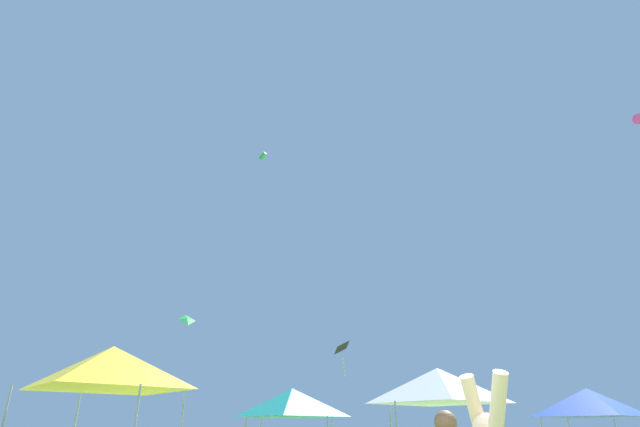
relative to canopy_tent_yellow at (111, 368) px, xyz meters
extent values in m
cylinder|color=beige|center=(7.40, -8.36, -1.35)|extent=(0.29, 0.38, 0.60)
cylinder|color=beige|center=(7.49, -8.70, -1.35)|extent=(0.20, 0.40, 0.59)
sphere|color=brown|center=(7.34, -7.07, -1.41)|extent=(0.25, 0.25, 0.25)
pyramid|color=yellow|center=(0.00, 0.00, 0.00)|extent=(3.38, 3.38, 1.08)
pyramid|color=teal|center=(4.30, 3.63, -0.69)|extent=(2.62, 2.62, 0.84)
pyramid|color=blue|center=(13.58, 4.21, -0.69)|extent=(2.62, 2.62, 0.84)
pyramid|color=white|center=(8.74, 2.58, -0.29)|extent=(3.06, 3.06, 0.98)
cube|color=green|center=(0.26, 16.51, 15.92)|extent=(0.59, 0.51, 0.50)
cone|color=#D6389E|center=(23.88, 13.78, 15.92)|extent=(0.78, 0.68, 0.56)
pyramid|color=green|center=(-1.54, 9.84, 3.30)|extent=(0.88, 0.94, 0.54)
pyramid|color=black|center=(5.33, 20.10, 3.48)|extent=(1.19, 1.13, 0.66)
sphere|color=#75D138|center=(5.39, 20.14, 2.76)|extent=(0.13, 0.13, 0.13)
sphere|color=#75D138|center=(5.42, 20.19, 2.51)|extent=(0.13, 0.13, 0.13)
sphere|color=#75D138|center=(5.46, 20.24, 2.26)|extent=(0.13, 0.13, 0.13)
sphere|color=#75D138|center=(5.49, 20.30, 2.00)|extent=(0.13, 0.13, 0.13)
sphere|color=#75D138|center=(5.52, 20.35, 1.75)|extent=(0.13, 0.13, 0.13)
camera|label=1|loc=(6.42, -12.95, -1.50)|focal=27.86mm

